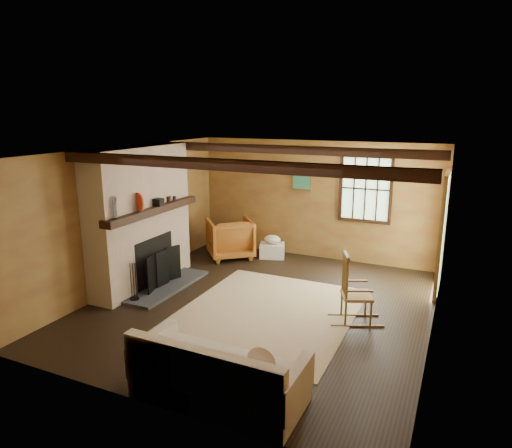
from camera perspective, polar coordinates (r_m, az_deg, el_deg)
The scene contains 10 objects.
ground at distance 7.27m, azimuth 0.58°, elevation -10.12°, with size 5.50×5.50×0.00m, color black.
room_envelope at distance 6.92m, azimuth 3.15°, elevation 2.84°, with size 5.02×5.52×2.44m.
fireplace at distance 8.03m, azimuth -14.08°, elevation 0.12°, with size 1.02×2.30×2.40m.
rug at distance 7.03m, azimuth 1.42°, elevation -10.98°, with size 2.50×3.00×0.01m, color tan.
rocking_chair at distance 6.73m, azimuth 12.16°, elevation -8.43°, with size 0.84×0.65×1.04m.
sofa at distance 5.02m, azimuth -4.88°, elevation -18.64°, with size 1.84×0.84×0.74m.
firewood_pile at distance 10.20m, azimuth -3.66°, elevation -2.20°, with size 0.73×0.13×0.27m.
laundry_basket at distance 9.49m, azimuth 2.04°, elevation -3.31°, with size 0.50×0.38×0.30m, color white.
basket_pillow at distance 9.42m, azimuth 2.06°, elevation -1.93°, with size 0.35×0.28×0.18m, color white.
armchair at distance 9.45m, azimuth -3.24°, elevation -1.77°, with size 0.87×0.90×0.82m, color #BF6026.
Camera 1 is at (2.69, -6.07, 2.96)m, focal length 32.00 mm.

